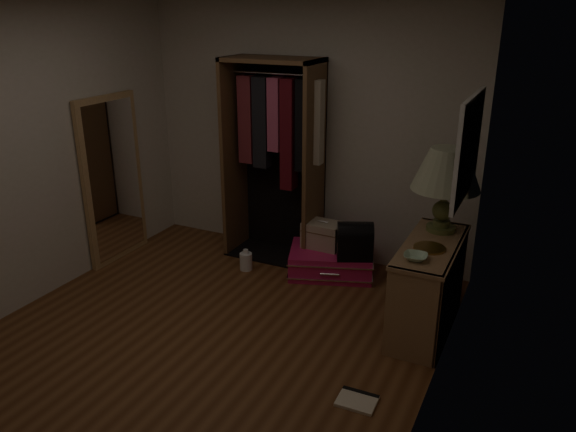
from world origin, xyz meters
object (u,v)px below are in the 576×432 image
object	(u,v)px
console_bookshelf	(429,282)
table_lamp	(447,171)
train_case	(323,234)
black_bag	(355,240)
open_wardrobe	(277,143)
pink_suitcase	(331,261)
white_jug	(246,261)
floor_mirror	(113,180)

from	to	relation	value
console_bookshelf	table_lamp	size ratio (longest dim) A/B	1.52
train_case	table_lamp	size ratio (longest dim) A/B	0.53
console_bookshelf	table_lamp	xyz separation A→B (m)	(0.00, 0.28, 0.87)
black_bag	table_lamp	world-z (taller)	table_lamp
black_bag	train_case	bearing A→B (deg)	139.03
open_wardrobe	table_lamp	size ratio (longest dim) A/B	2.79
pink_suitcase	white_jug	bearing A→B (deg)	-178.47
floor_mirror	black_bag	size ratio (longest dim) A/B	4.31
pink_suitcase	open_wardrobe	bearing A→B (deg)	146.17
pink_suitcase	black_bag	xyz separation A→B (m)	(0.27, -0.08, 0.31)
floor_mirror	train_case	world-z (taller)	floor_mirror
table_lamp	white_jug	bearing A→B (deg)	-179.14
train_case	floor_mirror	bearing A→B (deg)	-160.96
black_bag	table_lamp	bearing A→B (deg)	-37.40
floor_mirror	pink_suitcase	distance (m)	2.36
floor_mirror	pink_suitcase	size ratio (longest dim) A/B	1.74
floor_mirror	black_bag	world-z (taller)	floor_mirror
pink_suitcase	train_case	xyz separation A→B (m)	(-0.11, 0.03, 0.26)
open_wardrobe	train_case	size ratio (longest dim) A/B	5.24
black_bag	open_wardrobe	bearing A→B (deg)	141.04
floor_mirror	table_lamp	xyz separation A→B (m)	(3.24, 0.32, 0.41)
floor_mirror	table_lamp	world-z (taller)	floor_mirror
console_bookshelf	black_bag	bearing A→B (deg)	149.54
train_case	open_wardrobe	bearing A→B (deg)	168.22
open_wardrobe	table_lamp	bearing A→B (deg)	-14.40
pink_suitcase	train_case	world-z (taller)	train_case
console_bookshelf	pink_suitcase	size ratio (longest dim) A/B	1.15
open_wardrobe	black_bag	distance (m)	1.25
open_wardrobe	floor_mirror	distance (m)	1.71
console_bookshelf	white_jug	xyz separation A→B (m)	(-1.87, 0.25, -0.30)
train_case	table_lamp	distance (m)	1.51
open_wardrobe	pink_suitcase	distance (m)	1.29
open_wardrobe	black_bag	size ratio (longest dim) A/B	5.20
console_bookshelf	white_jug	bearing A→B (deg)	172.39
train_case	table_lamp	xyz separation A→B (m)	(1.19, -0.31, 0.88)
console_bookshelf	black_bag	distance (m)	0.94
train_case	table_lamp	bearing A→B (deg)	-12.71
pink_suitcase	black_bag	size ratio (longest dim) A/B	2.47
table_lamp	train_case	bearing A→B (deg)	165.30
floor_mirror	pink_suitcase	bearing A→B (deg)	15.51
console_bookshelf	white_jug	size ratio (longest dim) A/B	5.11
console_bookshelf	train_case	distance (m)	1.32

